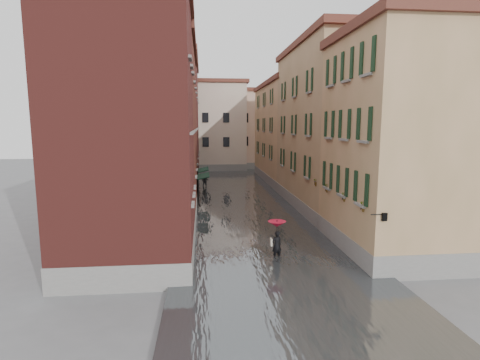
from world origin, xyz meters
TOP-DOWN VIEW (x-y plane):
  - ground at (0.00, 0.00)m, footprint 120.00×120.00m
  - floodwater at (0.00, 13.00)m, footprint 10.00×60.00m
  - building_left_near at (-7.00, -2.00)m, footprint 6.00×8.00m
  - building_left_mid at (-7.00, 9.00)m, footprint 6.00×14.00m
  - building_left_far at (-7.00, 24.00)m, footprint 6.00×16.00m
  - building_right_near at (7.00, -2.00)m, footprint 6.00×8.00m
  - building_right_mid at (7.00, 9.00)m, footprint 6.00×14.00m
  - building_right_far at (7.00, 24.00)m, footprint 6.00×16.00m
  - building_end_cream at (-3.00, 38.00)m, footprint 12.00×9.00m
  - building_end_pink at (6.00, 40.00)m, footprint 10.00×9.00m
  - awning_near at (-3.48, 11.30)m, footprint 1.09×3.19m
  - awning_far at (-3.49, 15.98)m, footprint 1.09×3.10m
  - wall_lantern at (4.33, -6.00)m, footprint 0.71×0.22m
  - window_planters at (4.12, -0.92)m, footprint 0.59×8.27m
  - pedestrian_main at (0.28, -2.79)m, footprint 0.97×0.97m
  - pedestrian_far at (-3.25, 19.96)m, footprint 0.97×0.84m

SIDE VIEW (x-z plane):
  - ground at x=0.00m, z-range 0.00..0.00m
  - floodwater at x=0.00m, z-range 0.00..0.20m
  - pedestrian_far at x=-3.25m, z-range 0.00..1.71m
  - pedestrian_main at x=0.28m, z-range 0.25..2.31m
  - awning_far at x=-3.49m, z-range 1.07..3.87m
  - awning_near at x=-3.48m, z-range 1.07..3.87m
  - wall_lantern at x=4.33m, z-range 2.83..3.18m
  - window_planters at x=4.12m, z-range 3.09..3.93m
  - building_right_near at x=7.00m, z-range 0.00..11.50m
  - building_right_far at x=7.00m, z-range 0.00..11.50m
  - building_end_pink at x=6.00m, z-range 0.00..12.00m
  - building_left_mid at x=-7.00m, z-range 0.00..12.50m
  - building_left_near at x=-7.00m, z-range 0.00..13.00m
  - building_right_mid at x=7.00m, z-range 0.00..13.00m
  - building_end_cream at x=-3.00m, z-range 0.00..13.00m
  - building_left_far at x=-7.00m, z-range 0.00..14.00m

